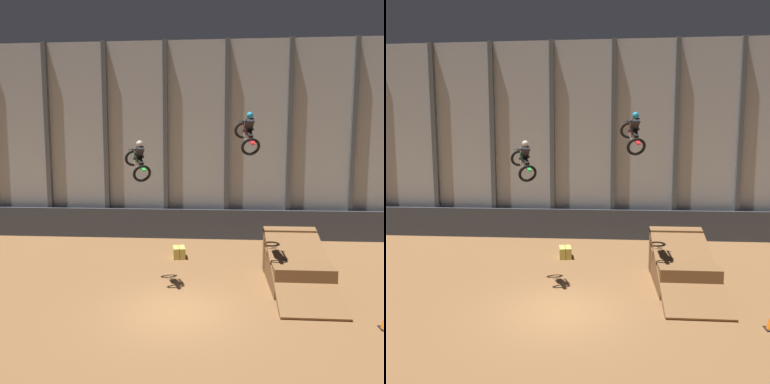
% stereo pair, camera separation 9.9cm
% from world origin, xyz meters
% --- Properties ---
extents(ground_plane, '(60.00, 60.00, 0.00)m').
position_xyz_m(ground_plane, '(0.00, 0.00, 0.00)').
color(ground_plane, brown).
extents(arena_back_wall, '(32.00, 0.40, 12.17)m').
position_xyz_m(arena_back_wall, '(0.00, 11.16, 6.08)').
color(arena_back_wall, '#ADB2B7').
rests_on(arena_back_wall, ground_plane).
extents(lower_barrier, '(31.36, 0.20, 1.85)m').
position_xyz_m(lower_barrier, '(0.00, 10.42, 0.92)').
color(lower_barrier, '#383D47').
rests_on(lower_barrier, ground_plane).
extents(dirt_ramp, '(2.34, 5.26, 2.16)m').
position_xyz_m(dirt_ramp, '(4.69, 3.08, 0.72)').
color(dirt_ramp, brown).
rests_on(dirt_ramp, ground_plane).
extents(rider_bike_left_air, '(1.42, 1.85, 1.68)m').
position_xyz_m(rider_bike_left_air, '(-1.79, 2.41, 5.16)').
color(rider_bike_left_air, black).
extents(rider_bike_right_air, '(1.00, 1.88, 1.69)m').
position_xyz_m(rider_bike_right_air, '(2.54, 2.32, 6.23)').
color(rider_bike_right_air, black).
extents(hay_bale_trackside, '(0.74, 0.99, 0.57)m').
position_xyz_m(hay_bale_trackside, '(-0.59, 6.33, 0.28)').
color(hay_bale_trackside, '#CCB751').
rests_on(hay_bale_trackside, ground_plane).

